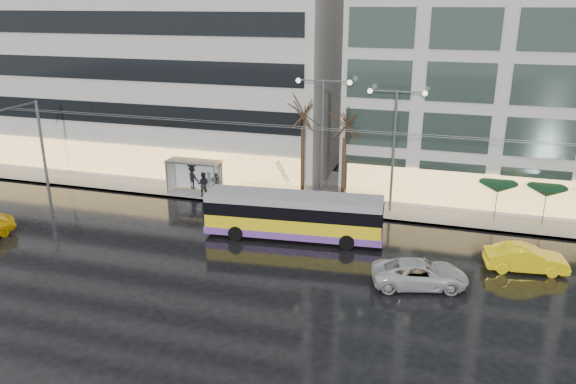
% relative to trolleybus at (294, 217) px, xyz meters
% --- Properties ---
extents(ground, '(140.00, 140.00, 0.00)m').
position_rel_trolleybus_xyz_m(ground, '(-1.71, -4.53, -1.39)').
color(ground, black).
rests_on(ground, ground).
extents(sidewalk, '(80.00, 10.00, 0.15)m').
position_rel_trolleybus_xyz_m(sidewalk, '(0.29, 9.47, -1.32)').
color(sidewalk, gray).
rests_on(sidewalk, ground).
extents(kerb, '(80.00, 0.10, 0.15)m').
position_rel_trolleybus_xyz_m(kerb, '(0.29, 4.52, -1.32)').
color(kerb, slate).
rests_on(kerb, ground).
extents(building_left, '(34.00, 14.00, 22.00)m').
position_rel_trolleybus_xyz_m(building_left, '(-17.71, 14.47, 9.76)').
color(building_left, '#AEAAA6').
rests_on(building_left, sidewalk).
extents(trolleybus, '(11.24, 4.60, 5.14)m').
position_rel_trolleybus_xyz_m(trolleybus, '(0.00, 0.00, 0.00)').
color(trolleybus, yellow).
rests_on(trolleybus, ground).
extents(catenary, '(42.24, 5.12, 7.00)m').
position_rel_trolleybus_xyz_m(catenary, '(-0.71, 3.41, 2.86)').
color(catenary, '#595B60').
rests_on(catenary, ground).
extents(bus_shelter, '(4.20, 1.60, 2.51)m').
position_rel_trolleybus_xyz_m(bus_shelter, '(-10.10, 6.16, 0.57)').
color(bus_shelter, '#595B60').
rests_on(bus_shelter, sidewalk).
extents(street_lamp_near, '(3.96, 0.36, 9.03)m').
position_rel_trolleybus_xyz_m(street_lamp_near, '(0.29, 6.27, 4.60)').
color(street_lamp_near, '#595B60').
rests_on(street_lamp_near, sidewalk).
extents(street_lamp_far, '(3.96, 0.36, 8.53)m').
position_rel_trolleybus_xyz_m(street_lamp_far, '(5.29, 6.27, 4.32)').
color(street_lamp_far, '#595B60').
rests_on(street_lamp_far, sidewalk).
extents(tree_a, '(3.20, 3.20, 8.40)m').
position_rel_trolleybus_xyz_m(tree_a, '(-1.21, 6.47, 5.69)').
color(tree_a, black).
rests_on(tree_a, sidewalk).
extents(tree_b, '(3.20, 3.20, 7.70)m').
position_rel_trolleybus_xyz_m(tree_b, '(1.79, 6.67, 5.01)').
color(tree_b, black).
rests_on(tree_b, sidewalk).
extents(parasol_a, '(2.50, 2.50, 2.65)m').
position_rel_trolleybus_xyz_m(parasol_a, '(12.29, 6.47, 1.06)').
color(parasol_a, '#595B60').
rests_on(parasol_a, sidewalk).
extents(parasol_b, '(2.50, 2.50, 2.65)m').
position_rel_trolleybus_xyz_m(parasol_b, '(15.29, 6.47, 1.06)').
color(parasol_b, '#595B60').
rests_on(parasol_b, sidewalk).
extents(taxi_b, '(4.56, 2.08, 1.45)m').
position_rel_trolleybus_xyz_m(taxi_b, '(13.59, -0.71, -0.67)').
color(taxi_b, yellow).
rests_on(taxi_b, ground).
extents(sedan_silver, '(5.41, 3.48, 1.39)m').
position_rel_trolleybus_xyz_m(sedan_silver, '(8.10, -4.19, -0.70)').
color(sedan_silver, '#B5B6BB').
rests_on(sedan_silver, ground).
extents(pedestrian_a, '(1.28, 1.29, 2.19)m').
position_rel_trolleybus_xyz_m(pedestrian_a, '(-7.93, 5.92, 0.20)').
color(pedestrian_a, black).
rests_on(pedestrian_a, sidewalk).
extents(pedestrian_b, '(1.05, 0.88, 1.91)m').
position_rel_trolleybus_xyz_m(pedestrian_b, '(-8.64, 5.24, -0.29)').
color(pedestrian_b, black).
rests_on(pedestrian_b, sidewalk).
extents(pedestrian_c, '(1.36, 1.10, 2.11)m').
position_rel_trolleybus_xyz_m(pedestrian_c, '(-10.23, 6.72, -0.12)').
color(pedestrian_c, black).
rests_on(pedestrian_c, sidewalk).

